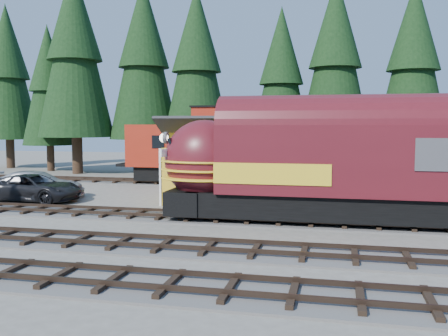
% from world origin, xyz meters
% --- Properties ---
extents(ground, '(120.00, 120.00, 0.00)m').
position_xyz_m(ground, '(0.00, 0.00, 0.00)').
color(ground, '#6B665B').
rests_on(ground, ground).
extents(track_spur, '(32.00, 3.20, 0.33)m').
position_xyz_m(track_spur, '(-10.00, 18.00, 0.06)').
color(track_spur, '#4C4947').
rests_on(track_spur, ground).
extents(depot, '(12.80, 7.00, 5.30)m').
position_xyz_m(depot, '(-0.00, 10.50, 2.96)').
color(depot, gold).
rests_on(depot, ground).
extents(conifer_backdrop, '(81.91, 23.53, 17.41)m').
position_xyz_m(conifer_backdrop, '(3.29, 24.46, 10.14)').
color(conifer_backdrop, black).
rests_on(conifer_backdrop, ground).
extents(locomotive, '(17.27, 3.43, 4.70)m').
position_xyz_m(locomotive, '(3.72, 4.00, 2.72)').
color(locomotive, black).
rests_on(locomotive, ground).
extents(caboose, '(11.12, 3.23, 5.78)m').
position_xyz_m(caboose, '(-6.57, 18.00, 2.83)').
color(caboose, black).
rests_on(caboose, ground).
extents(pickup_truck_a, '(6.17, 3.03, 1.69)m').
position_xyz_m(pickup_truck_a, '(-14.32, 7.36, 0.84)').
color(pickup_truck_a, black).
rests_on(pickup_truck_a, ground).
extents(pickup_truck_b, '(6.42, 3.70, 1.75)m').
position_xyz_m(pickup_truck_b, '(-14.99, 8.79, 0.87)').
color(pickup_truck_b, '#B4B6BC').
rests_on(pickup_truck_b, ground).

